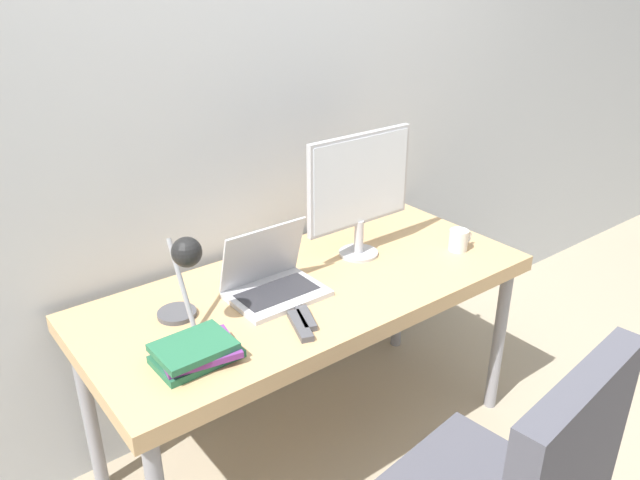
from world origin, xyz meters
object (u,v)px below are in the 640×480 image
object	(u,v)px
mug	(459,240)
desk_lamp	(184,270)
book_stack	(196,352)
monitor	(360,186)
laptop	(272,281)

from	to	relation	value
mug	desk_lamp	bearing A→B (deg)	172.66
desk_lamp	book_stack	distance (m)	0.25
monitor	mug	distance (m)	0.47
book_stack	mug	xyz separation A→B (m)	(1.17, 0.03, 0.01)
monitor	mug	world-z (taller)	monitor
laptop	mug	xyz separation A→B (m)	(0.78, -0.16, -0.01)
laptop	monitor	size ratio (longest dim) A/B	0.66
desk_lamp	mug	bearing A→B (deg)	-7.34
monitor	desk_lamp	world-z (taller)	monitor
monitor	mug	bearing A→B (deg)	-32.07
desk_lamp	mug	distance (m)	1.12
desk_lamp	book_stack	xyz separation A→B (m)	(-0.06, -0.17, -0.17)
monitor	laptop	bearing A→B (deg)	-173.21
monitor	book_stack	xyz separation A→B (m)	(-0.83, -0.24, -0.25)
laptop	monitor	bearing A→B (deg)	6.79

